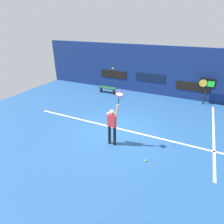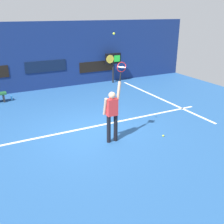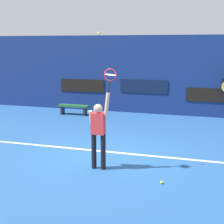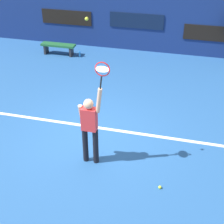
% 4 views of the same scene
% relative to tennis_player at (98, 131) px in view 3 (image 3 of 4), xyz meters
% --- Properties ---
extents(ground_plane, '(18.00, 18.00, 0.00)m').
position_rel_tennis_player_xyz_m(ground_plane, '(-0.29, 0.94, -1.01)').
color(ground_plane, '#23518C').
extents(back_wall, '(18.00, 0.20, 3.54)m').
position_rel_tennis_player_xyz_m(back_wall, '(-0.29, 7.31, 0.76)').
color(back_wall, navy).
rests_on(back_wall, ground_plane).
extents(sponsor_banner_center, '(2.20, 0.03, 0.60)m').
position_rel_tennis_player_xyz_m(sponsor_banner_center, '(-0.29, 7.19, 0.24)').
color(sponsor_banner_center, '#0C1933').
extents(sponsor_banner_portside, '(2.20, 0.03, 0.60)m').
position_rel_tennis_player_xyz_m(sponsor_banner_portside, '(-3.29, 7.19, 0.17)').
color(sponsor_banner_portside, black).
extents(sponsor_banner_starboard, '(2.20, 0.03, 0.60)m').
position_rel_tennis_player_xyz_m(sponsor_banner_starboard, '(2.71, 7.19, -0.04)').
color(sponsor_banner_starboard, black).
extents(court_baseline, '(10.00, 0.10, 0.01)m').
position_rel_tennis_player_xyz_m(court_baseline, '(-0.29, 1.34, -1.01)').
color(court_baseline, white).
rests_on(court_baseline, ground_plane).
extents(tennis_player, '(0.56, 0.31, 1.99)m').
position_rel_tennis_player_xyz_m(tennis_player, '(0.00, 0.00, 0.00)').
color(tennis_player, black).
rests_on(tennis_player, ground_plane).
extents(tennis_racket, '(0.35, 0.27, 0.62)m').
position_rel_tennis_player_xyz_m(tennis_racket, '(0.31, -0.00, 1.38)').
color(tennis_racket, black).
extents(tennis_ball, '(0.07, 0.07, 0.07)m').
position_rel_tennis_player_xyz_m(tennis_ball, '(0.04, -0.02, 2.40)').
color(tennis_ball, '#CCE033').
extents(court_bench, '(1.40, 0.36, 0.45)m').
position_rel_tennis_player_xyz_m(court_bench, '(-3.24, 5.97, -0.67)').
color(court_bench, '#1E592D').
rests_on(court_bench, ground_plane).
extents(water_bottle, '(0.07, 0.07, 0.24)m').
position_rel_tennis_player_xyz_m(water_bottle, '(-2.34, 5.97, -0.89)').
color(water_bottle, '#338CD8').
rests_on(water_bottle, ground_plane).
extents(spare_ball, '(0.07, 0.07, 0.07)m').
position_rel_tennis_player_xyz_m(spare_ball, '(1.70, -0.50, -0.98)').
color(spare_ball, '#CCE033').
rests_on(spare_ball, ground_plane).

